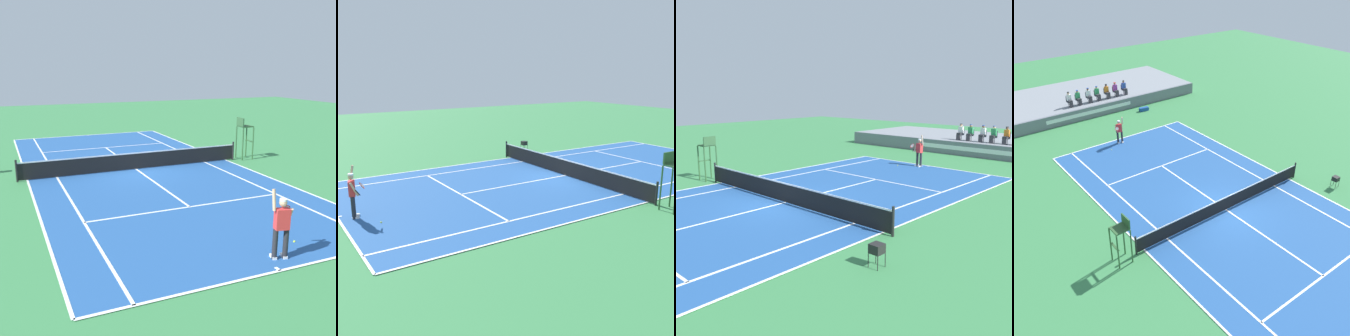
% 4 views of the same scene
% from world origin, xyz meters
% --- Properties ---
extents(ground_plane, '(80.00, 80.00, 0.00)m').
position_xyz_m(ground_plane, '(0.00, 0.00, 0.00)').
color(ground_plane, '#387F47').
extents(court, '(11.08, 23.88, 0.03)m').
position_xyz_m(court, '(0.00, 0.00, 0.01)').
color(court, '#235193').
rests_on(court, ground).
extents(net, '(11.98, 0.10, 1.07)m').
position_xyz_m(net, '(0.00, 0.00, 0.52)').
color(net, black).
rests_on(net, ground).
extents(tennis_player, '(0.83, 0.61, 2.08)m').
position_xyz_m(tennis_player, '(-0.43, 11.29, 0.99)').
color(tennis_player, '#232328').
rests_on(tennis_player, ground).
extents(tennis_ball, '(0.07, 0.07, 0.07)m').
position_xyz_m(tennis_ball, '(-1.57, 10.58, 0.03)').
color(tennis_ball, '#D1E533').
rests_on(tennis_ball, ground).
extents(umpire_chair, '(0.77, 0.77, 2.44)m').
position_xyz_m(umpire_chair, '(-6.65, 0.00, 1.56)').
color(umpire_chair, '#2D562D').
rests_on(umpire_chair, ground).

